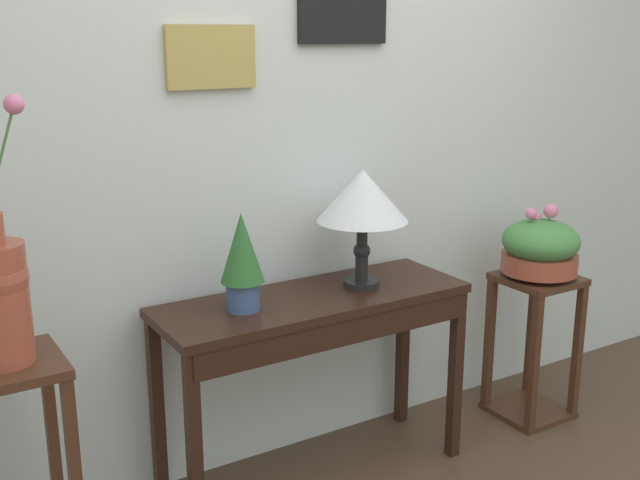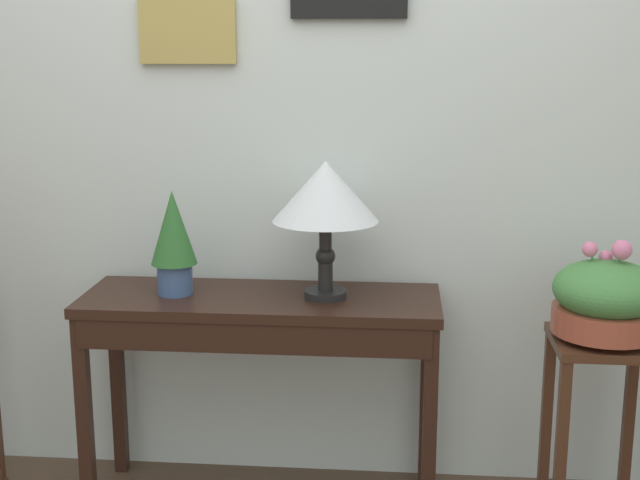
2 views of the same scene
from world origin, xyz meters
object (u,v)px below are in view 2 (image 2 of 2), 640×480
object	(u,v)px
planter_bowl_wide_right	(606,299)
pedestal_stand_right	(596,436)
table_lamp	(326,195)
console_table	(260,329)
potted_plant_on_console	(173,238)

from	to	relation	value
planter_bowl_wide_right	pedestal_stand_right	bearing A→B (deg)	-133.61
table_lamp	planter_bowl_wide_right	bearing A→B (deg)	-5.22
console_table	planter_bowl_wide_right	distance (m)	1.14
potted_plant_on_console	table_lamp	bearing A→B (deg)	0.14
pedestal_stand_right	potted_plant_on_console	bearing A→B (deg)	176.72
potted_plant_on_console	pedestal_stand_right	bearing A→B (deg)	-3.28
pedestal_stand_right	planter_bowl_wide_right	distance (m)	0.47
potted_plant_on_console	console_table	bearing A→B (deg)	-4.43
console_table	potted_plant_on_console	xyz separation A→B (m)	(-0.29, 0.02, 0.31)
console_table	planter_bowl_wide_right	size ratio (longest dim) A/B	3.58
table_lamp	planter_bowl_wide_right	size ratio (longest dim) A/B	1.37
console_table	pedestal_stand_right	distance (m)	1.17
table_lamp	potted_plant_on_console	distance (m)	0.54
console_table	pedestal_stand_right	xyz separation A→B (m)	(1.13, -0.06, -0.32)
potted_plant_on_console	planter_bowl_wide_right	distance (m)	1.43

